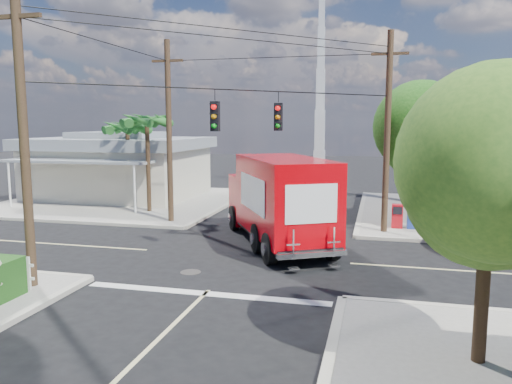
% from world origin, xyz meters
% --- Properties ---
extents(ground, '(120.00, 120.00, 0.00)m').
position_xyz_m(ground, '(0.00, 0.00, 0.00)').
color(ground, black).
rests_on(ground, ground).
extents(sidewalk_ne, '(14.12, 14.12, 0.14)m').
position_xyz_m(sidewalk_ne, '(10.88, 10.88, 0.07)').
color(sidewalk_ne, gray).
rests_on(sidewalk_ne, ground).
extents(sidewalk_nw, '(14.12, 14.12, 0.14)m').
position_xyz_m(sidewalk_nw, '(-10.88, 10.88, 0.07)').
color(sidewalk_nw, gray).
rests_on(sidewalk_nw, ground).
extents(road_markings, '(32.00, 32.00, 0.01)m').
position_xyz_m(road_markings, '(0.00, -1.47, 0.01)').
color(road_markings, beige).
rests_on(road_markings, ground).
extents(building_nw, '(10.80, 10.20, 4.30)m').
position_xyz_m(building_nw, '(-12.00, 12.46, 2.22)').
color(building_nw, beige).
rests_on(building_nw, sidewalk_nw).
extents(radio_tower, '(0.80, 0.80, 17.00)m').
position_xyz_m(radio_tower, '(0.50, 20.00, 5.64)').
color(radio_tower, silver).
rests_on(radio_tower, ground).
extents(tree_ne_front, '(4.21, 4.14, 6.66)m').
position_xyz_m(tree_ne_front, '(7.21, 6.76, 4.77)').
color(tree_ne_front, '#422D1C').
rests_on(tree_ne_front, sidewalk_ne).
extents(tree_ne_back, '(3.77, 3.66, 5.82)m').
position_xyz_m(tree_ne_back, '(9.81, 8.96, 4.19)').
color(tree_ne_back, '#422D1C').
rests_on(tree_ne_back, sidewalk_ne).
extents(tree_se, '(3.67, 3.54, 5.62)m').
position_xyz_m(tree_se, '(7.01, -7.24, 4.04)').
color(tree_se, '#422D1C').
rests_on(tree_se, sidewalk_se).
extents(palm_nw_front, '(3.01, 3.08, 5.59)m').
position_xyz_m(palm_nw_front, '(-7.50, 7.50, 5.04)').
color(palm_nw_front, '#422D1C').
rests_on(palm_nw_front, sidewalk_nw).
extents(palm_nw_back, '(3.01, 3.08, 5.19)m').
position_xyz_m(palm_nw_back, '(-9.50, 9.00, 4.67)').
color(palm_nw_back, '#422D1C').
rests_on(palm_nw_back, sidewalk_nw).
extents(utility_poles, '(12.00, 10.68, 9.00)m').
position_xyz_m(utility_poles, '(-1.58, 1.60, 4.67)').
color(utility_poles, '#473321').
rests_on(utility_poles, ground).
extents(vending_boxes, '(1.90, 0.50, 1.10)m').
position_xyz_m(vending_boxes, '(6.50, 6.20, 0.69)').
color(vending_boxes, red).
rests_on(vending_boxes, sidewalk_ne).
extents(delivery_truck, '(6.15, 8.59, 3.65)m').
position_xyz_m(delivery_truck, '(0.89, 2.27, 1.85)').
color(delivery_truck, black).
rests_on(delivery_truck, ground).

